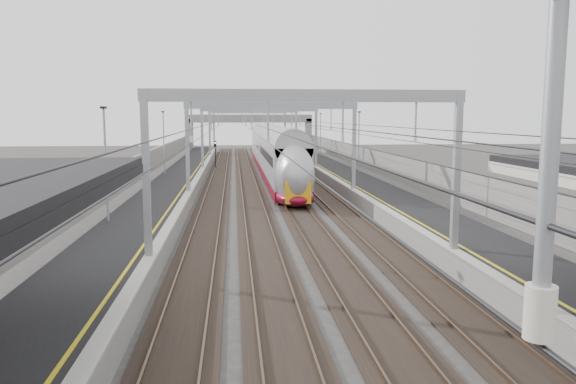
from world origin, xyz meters
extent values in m
cube|color=black|center=(-8.00, 45.00, 0.50)|extent=(4.00, 120.00, 1.00)
cube|color=black|center=(8.00, 45.00, 0.50)|extent=(4.00, 120.00, 1.00)
cube|color=black|center=(-4.50, 45.00, 0.04)|extent=(2.40, 140.00, 0.08)
cube|color=brown|center=(-5.22, 45.00, 0.13)|extent=(0.07, 140.00, 0.14)
cube|color=brown|center=(-3.78, 45.00, 0.13)|extent=(0.07, 140.00, 0.14)
cube|color=black|center=(-1.50, 45.00, 0.04)|extent=(2.40, 140.00, 0.08)
cube|color=brown|center=(-2.22, 45.00, 0.13)|extent=(0.07, 140.00, 0.14)
cube|color=brown|center=(-0.78, 45.00, 0.13)|extent=(0.07, 140.00, 0.14)
cube|color=black|center=(1.50, 45.00, 0.04)|extent=(2.40, 140.00, 0.08)
cube|color=brown|center=(0.78, 45.00, 0.13)|extent=(0.07, 140.00, 0.14)
cube|color=brown|center=(2.22, 45.00, 0.13)|extent=(0.07, 140.00, 0.14)
cube|color=black|center=(4.50, 45.00, 0.04)|extent=(2.40, 140.00, 0.08)
cube|color=brown|center=(3.78, 45.00, 0.13)|extent=(0.07, 140.00, 0.14)
cube|color=brown|center=(5.22, 45.00, 0.13)|extent=(0.07, 140.00, 0.14)
cube|color=gray|center=(-6.30, 22.00, 4.30)|extent=(0.28, 0.28, 6.60)
cube|color=gray|center=(6.30, 22.00, 4.30)|extent=(0.28, 0.28, 6.60)
cube|color=gray|center=(0.00, 22.00, 7.35)|extent=(13.00, 0.25, 0.50)
cube|color=gray|center=(-6.30, 42.00, 4.30)|extent=(0.28, 0.28, 6.60)
cube|color=gray|center=(6.30, 42.00, 4.30)|extent=(0.28, 0.28, 6.60)
cube|color=gray|center=(0.00, 42.00, 7.35)|extent=(13.00, 0.25, 0.50)
cube|color=gray|center=(-6.30, 62.00, 4.30)|extent=(0.28, 0.28, 6.60)
cube|color=gray|center=(6.30, 62.00, 4.30)|extent=(0.28, 0.28, 6.60)
cube|color=gray|center=(0.00, 62.00, 7.35)|extent=(13.00, 0.25, 0.50)
cube|color=gray|center=(-6.30, 82.00, 4.30)|extent=(0.28, 0.28, 6.60)
cube|color=gray|center=(6.30, 82.00, 4.30)|extent=(0.28, 0.28, 6.60)
cube|color=gray|center=(0.00, 82.00, 7.35)|extent=(13.00, 0.25, 0.50)
cube|color=gray|center=(-6.30, 100.00, 4.30)|extent=(0.28, 0.28, 6.60)
cube|color=gray|center=(6.30, 100.00, 4.30)|extent=(0.28, 0.28, 6.60)
cube|color=gray|center=(0.00, 100.00, 7.35)|extent=(13.00, 0.25, 0.50)
cylinder|color=#262628|center=(-4.50, 50.00, 5.50)|extent=(0.03, 140.00, 0.03)
cylinder|color=#262628|center=(-1.50, 50.00, 5.50)|extent=(0.03, 140.00, 0.03)
cylinder|color=#262628|center=(1.50, 50.00, 5.50)|extent=(0.03, 140.00, 0.03)
cylinder|color=#262628|center=(4.50, 50.00, 5.50)|extent=(0.03, 140.00, 0.03)
cube|color=slate|center=(0.00, 100.00, 6.20)|extent=(22.00, 2.20, 1.40)
cube|color=slate|center=(-10.50, 100.00, 3.10)|extent=(1.00, 2.20, 6.20)
cube|color=slate|center=(10.50, 100.00, 3.10)|extent=(1.00, 2.20, 6.20)
cube|color=slate|center=(-11.20, 45.00, 1.60)|extent=(0.30, 120.00, 3.20)
cube|color=slate|center=(11.20, 45.00, 1.60)|extent=(0.30, 120.00, 3.20)
cube|color=maroon|center=(1.50, 52.30, 0.62)|extent=(2.87, 24.41, 0.85)
cube|color=#A1A1A6|center=(1.50, 52.30, 2.64)|extent=(2.87, 24.41, 3.18)
cube|color=black|center=(1.50, 43.76, 0.29)|extent=(2.12, 2.55, 0.53)
cube|color=maroon|center=(1.50, 77.13, 0.62)|extent=(2.87, 24.41, 0.85)
cube|color=#A1A1A6|center=(1.50, 77.13, 2.64)|extent=(2.87, 24.41, 3.18)
cube|color=black|center=(1.50, 68.59, 0.29)|extent=(2.12, 2.55, 0.53)
ellipsoid|color=#A1A1A6|center=(1.50, 39.88, 2.32)|extent=(2.87, 5.52, 4.46)
cube|color=#E89F0C|center=(1.50, 37.60, 1.37)|extent=(1.80, 0.12, 1.59)
cube|color=black|center=(1.50, 38.08, 2.96)|extent=(1.70, 0.60, 0.99)
cylinder|color=black|center=(-5.20, 71.15, 1.50)|extent=(0.12, 0.12, 3.00)
cube|color=black|center=(-5.20, 71.15, 3.10)|extent=(0.32, 0.22, 0.75)
sphere|color=#0CE526|center=(-5.20, 71.02, 3.25)|extent=(0.16, 0.16, 0.16)
cylinder|color=black|center=(3.20, 63.18, 1.50)|extent=(0.12, 0.12, 3.00)
cube|color=black|center=(3.20, 63.18, 3.10)|extent=(0.32, 0.22, 0.75)
sphere|color=#0CE526|center=(3.20, 63.05, 3.25)|extent=(0.16, 0.16, 0.16)
cylinder|color=black|center=(5.40, 66.78, 1.50)|extent=(0.12, 0.12, 3.00)
cube|color=black|center=(5.40, 66.78, 3.10)|extent=(0.32, 0.22, 0.75)
sphere|color=red|center=(5.40, 66.65, 3.25)|extent=(0.16, 0.16, 0.16)
camera|label=1|loc=(-2.86, -0.31, 6.52)|focal=35.00mm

